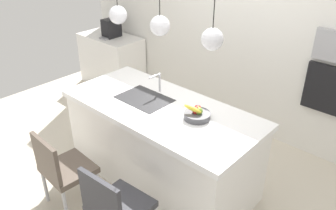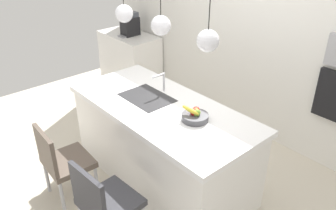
% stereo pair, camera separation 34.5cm
% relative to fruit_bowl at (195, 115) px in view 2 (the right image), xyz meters
% --- Properties ---
extents(floor, '(6.60, 6.60, 0.00)m').
position_rel_fruit_bowl_xyz_m(floor, '(-0.42, -0.06, -0.98)').
color(floor, beige).
rests_on(floor, ground).
extents(back_wall, '(6.00, 0.10, 2.60)m').
position_rel_fruit_bowl_xyz_m(back_wall, '(-0.42, 1.59, 0.32)').
color(back_wall, silver).
rests_on(back_wall, ground).
extents(kitchen_island, '(2.12, 0.98, 0.93)m').
position_rel_fruit_bowl_xyz_m(kitchen_island, '(-0.42, -0.06, -0.51)').
color(kitchen_island, white).
rests_on(kitchen_island, ground).
extents(sink_basin, '(0.56, 0.40, 0.02)m').
position_rel_fruit_bowl_xyz_m(sink_basin, '(-0.66, -0.06, -0.05)').
color(sink_basin, '#2D2D30').
rests_on(sink_basin, kitchen_island).
extents(faucet, '(0.02, 0.17, 0.22)m').
position_rel_fruit_bowl_xyz_m(faucet, '(-0.66, 0.16, 0.09)').
color(faucet, silver).
rests_on(faucet, kitchen_island).
extents(fruit_bowl, '(0.26, 0.26, 0.15)m').
position_rel_fruit_bowl_xyz_m(fruit_bowl, '(0.00, 0.00, 0.00)').
color(fruit_bowl, '#4C4C51').
rests_on(fruit_bowl, kitchen_island).
extents(side_counter, '(1.10, 0.60, 0.87)m').
position_rel_fruit_bowl_xyz_m(side_counter, '(-2.82, 1.22, -0.55)').
color(side_counter, white).
rests_on(side_counter, ground).
extents(coffee_machine, '(0.20, 0.35, 0.38)m').
position_rel_fruit_bowl_xyz_m(coffee_machine, '(-2.76, 1.23, 0.05)').
color(coffee_machine, black).
rests_on(coffee_machine, side_counter).
extents(chair_near, '(0.49, 0.46, 0.87)m').
position_rel_fruit_bowl_xyz_m(chair_near, '(-0.84, -1.03, -0.50)').
color(chair_near, brown).
rests_on(chair_near, ground).
extents(chair_middle, '(0.50, 0.48, 0.90)m').
position_rel_fruit_bowl_xyz_m(chair_middle, '(-0.04, -1.03, -0.47)').
color(chair_middle, '#333338').
rests_on(chair_middle, ground).
extents(pendant_light_left, '(0.19, 0.19, 0.79)m').
position_rel_fruit_bowl_xyz_m(pendant_light_left, '(-1.01, -0.06, 0.79)').
color(pendant_light_left, silver).
extents(pendant_light_center, '(0.19, 0.19, 0.79)m').
position_rel_fruit_bowl_xyz_m(pendant_light_center, '(-0.42, -0.06, 0.79)').
color(pendant_light_center, silver).
extents(pendant_light_right, '(0.19, 0.19, 0.79)m').
position_rel_fruit_bowl_xyz_m(pendant_light_right, '(0.16, -0.06, 0.79)').
color(pendant_light_right, silver).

